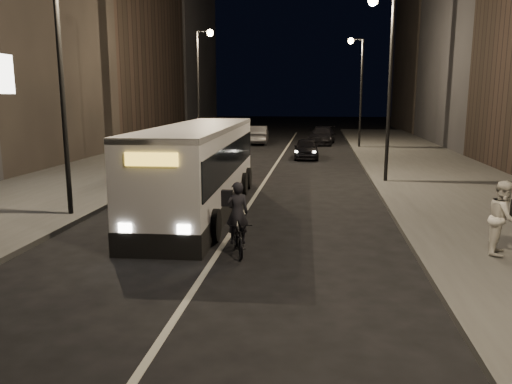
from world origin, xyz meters
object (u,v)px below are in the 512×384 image
(car_near, at_px, (306,148))
(car_far, at_px, (322,136))
(streetlight_right_far, at_px, (358,78))
(streetlight_right_mid, at_px, (385,65))
(car_mid, at_px, (258,135))
(streetlight_left_near, at_px, (67,51))
(pedestrian_woman, at_px, (503,218))
(streetlight_left_far, at_px, (201,75))
(city_bus, at_px, (200,164))
(cyclist_on_bicycle, at_px, (238,230))

(car_near, xyz_separation_m, car_far, (1.06, 10.14, 0.07))
(car_near, bearing_deg, streetlight_right_far, 59.29)
(streetlight_right_mid, xyz_separation_m, car_mid, (-7.99, 18.92, -4.59))
(streetlight_left_near, relative_size, pedestrian_woman, 4.45)
(car_mid, bearing_deg, car_far, -178.03)
(streetlight_left_far, relative_size, city_bus, 0.72)
(streetlight_right_far, xyz_separation_m, car_mid, (-7.99, 2.92, -4.59))
(car_far, bearing_deg, streetlight_left_far, -124.63)
(car_mid, bearing_deg, pedestrian_woman, 104.60)
(streetlight_left_near, distance_m, car_mid, 27.44)
(streetlight_right_far, bearing_deg, car_near, -118.41)
(streetlight_right_far, xyz_separation_m, pedestrian_woman, (1.70, -26.76, -4.29))
(cyclist_on_bicycle, distance_m, car_mid, 30.17)
(streetlight_right_far, height_order, car_mid, streetlight_right_far)
(streetlight_right_far, height_order, streetlight_left_near, same)
(streetlight_left_near, distance_m, car_near, 19.25)
(streetlight_right_far, bearing_deg, pedestrian_woman, -86.37)
(city_bus, xyz_separation_m, car_far, (4.36, 25.65, -0.91))
(car_near, relative_size, car_mid, 0.82)
(streetlight_right_mid, relative_size, car_far, 1.63)
(streetlight_right_mid, xyz_separation_m, city_bus, (-6.93, -6.22, -3.73))
(streetlight_left_far, height_order, cyclist_on_bicycle, streetlight_left_far)
(streetlight_left_far, distance_m, car_far, 13.27)
(streetlight_left_near, bearing_deg, car_near, 67.86)
(city_bus, relative_size, car_near, 2.93)
(city_bus, height_order, car_far, city_bus)
(city_bus, xyz_separation_m, car_mid, (-1.06, 25.14, -0.86))
(streetlight_left_far, bearing_deg, pedestrian_woman, -59.22)
(pedestrian_woman, bearing_deg, car_mid, 40.46)
(streetlight_left_near, bearing_deg, streetlight_right_mid, 36.88)
(streetlight_right_far, xyz_separation_m, streetlight_left_far, (-10.66, -6.00, 0.00))
(streetlight_right_far, distance_m, car_far, 6.32)
(car_near, bearing_deg, city_bus, -104.33)
(car_mid, xyz_separation_m, car_far, (5.42, 0.52, -0.05))
(streetlight_right_far, height_order, car_near, streetlight_right_far)
(streetlight_left_near, bearing_deg, streetlight_right_far, 66.04)
(streetlight_left_near, height_order, cyclist_on_bicycle, streetlight_left_near)
(pedestrian_woman, bearing_deg, streetlight_right_mid, 31.35)
(streetlight_right_mid, height_order, car_near, streetlight_right_mid)
(city_bus, relative_size, car_mid, 2.40)
(cyclist_on_bicycle, distance_m, car_near, 20.41)
(streetlight_right_far, height_order, streetlight_left_far, same)
(city_bus, bearing_deg, streetlight_left_near, -156.15)
(streetlight_right_mid, distance_m, car_near, 11.03)
(pedestrian_woman, xyz_separation_m, car_far, (-4.27, 30.19, -0.35))
(streetlight_left_near, relative_size, streetlight_left_far, 1.00)
(streetlight_right_far, bearing_deg, streetlight_right_mid, -90.00)
(streetlight_right_far, distance_m, pedestrian_woman, 27.15)
(cyclist_on_bicycle, bearing_deg, car_near, 70.75)
(streetlight_left_far, height_order, car_mid, streetlight_left_far)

